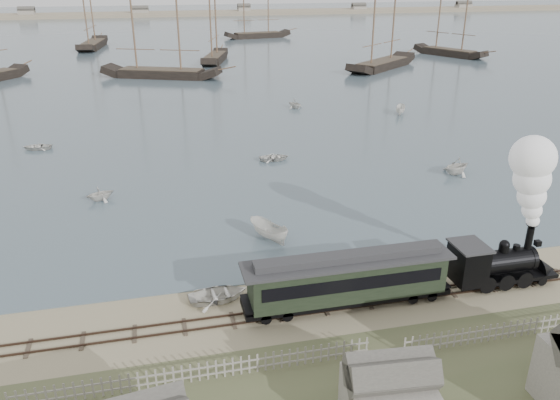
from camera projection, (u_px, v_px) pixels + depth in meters
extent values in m
plane|color=tan|center=(287.00, 296.00, 36.82)|extent=(600.00, 600.00, 0.00)
cube|color=#42555E|center=(170.00, 33.00, 189.25)|extent=(600.00, 336.00, 0.06)
cube|color=#35251D|center=(297.00, 315.00, 34.54)|extent=(120.00, 0.08, 0.12)
cube|color=#35251D|center=(293.00, 307.00, 35.44)|extent=(120.00, 0.08, 0.12)
cube|color=#3D3227|center=(295.00, 312.00, 35.01)|extent=(120.00, 1.80, 0.06)
cube|color=tan|center=(162.00, 16.00, 261.00)|extent=(500.00, 20.00, 1.80)
cube|color=black|center=(502.00, 275.00, 37.87)|extent=(7.41, 2.18, 0.27)
cylinder|color=black|center=(499.00, 262.00, 37.35)|extent=(4.58, 1.63, 1.63)
cube|color=black|center=(468.00, 263.00, 36.76)|extent=(1.96, 2.40, 2.51)
cube|color=#313133|center=(470.00, 246.00, 36.25)|extent=(2.18, 2.62, 0.13)
cylinder|color=black|center=(529.00, 239.00, 37.21)|extent=(0.48, 0.48, 1.74)
sphere|color=black|center=(505.00, 245.00, 36.90)|extent=(0.70, 0.70, 0.70)
cone|color=black|center=(545.00, 270.00, 38.64)|extent=(1.53, 2.18, 2.18)
cube|color=black|center=(538.00, 243.00, 37.52)|extent=(0.38, 0.38, 0.38)
cube|color=black|center=(346.00, 296.00, 35.49)|extent=(13.68, 2.25, 0.34)
cube|color=black|center=(347.00, 278.00, 34.96)|extent=(12.70, 2.44, 2.44)
cube|color=black|center=(354.00, 285.00, 33.75)|extent=(11.72, 0.06, 0.88)
cube|color=black|center=(341.00, 265.00, 35.97)|extent=(11.72, 0.06, 0.88)
cube|color=#313133|center=(348.00, 261.00, 34.46)|extent=(13.68, 2.64, 0.18)
cube|color=#313133|center=(349.00, 257.00, 34.35)|extent=(12.21, 1.17, 0.44)
imported|color=silver|center=(218.00, 294.00, 36.20)|extent=(3.25, 4.24, 0.82)
imported|color=silver|center=(100.00, 193.00, 51.65)|extent=(3.07, 3.27, 1.38)
imported|color=silver|center=(268.00, 231.00, 44.02)|extent=(4.15, 3.44, 1.54)
imported|color=silver|center=(274.00, 157.00, 62.69)|extent=(2.45, 3.43, 0.71)
imported|color=silver|center=(457.00, 166.00, 58.26)|extent=(3.96, 4.25, 1.83)
imported|color=silver|center=(400.00, 110.00, 82.69)|extent=(3.65, 2.80, 1.33)
imported|color=silver|center=(37.00, 147.00, 66.51)|extent=(2.74, 3.60, 0.70)
imported|color=silver|center=(295.00, 104.00, 86.20)|extent=(3.65, 3.50, 1.48)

